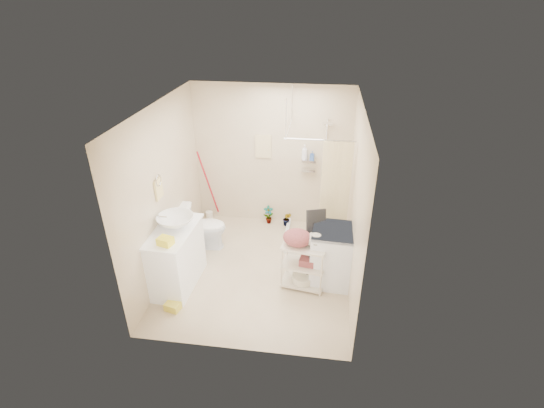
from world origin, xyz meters
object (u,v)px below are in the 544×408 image
(vanity, at_px, (175,257))
(washing_machine, at_px, (332,255))
(laundry_rack, at_px, (304,262))
(toilet, at_px, (203,227))

(vanity, bearing_deg, washing_machine, 12.38)
(washing_machine, distance_m, laundry_rack, 0.45)
(toilet, bearing_deg, laundry_rack, -120.36)
(vanity, height_order, toilet, vanity)
(toilet, distance_m, washing_machine, 2.27)
(vanity, bearing_deg, toilet, 86.07)
(washing_machine, relative_size, laundry_rack, 1.04)
(vanity, distance_m, toilet, 1.02)
(toilet, bearing_deg, washing_machine, -111.67)
(vanity, xyz_separation_m, toilet, (0.12, 1.01, -0.08))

